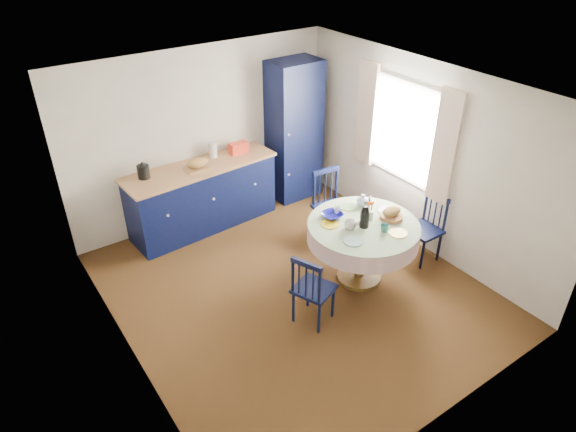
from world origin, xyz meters
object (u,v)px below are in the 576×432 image
mug_d (337,211)px  mug_c (366,203)px  dining_table (363,233)px  pantry_cabinet (294,131)px  mug_a (350,225)px  chair_left (312,289)px  cobalt_bowl (332,215)px  chair_right (426,228)px  mug_b (384,228)px  kitchen_counter (202,195)px  chair_far (331,205)px

mug_d → mug_c: bearing=-9.5°
dining_table → pantry_cabinet: bearing=75.5°
mug_a → mug_c: mug_a is taller
chair_left → cobalt_bowl: size_ratio=3.64×
chair_left → pantry_cabinet: bearing=-53.4°
pantry_cabinet → chair_right: pantry_cabinet is taller
mug_b → mug_d: bearing=107.8°
kitchen_counter → mug_b: 2.76m
chair_left → chair_right: size_ratio=0.99×
dining_table → chair_left: (-0.97, -0.27, -0.22)m
chair_far → chair_right: 1.30m
cobalt_bowl → mug_a: bearing=-87.7°
kitchen_counter → chair_left: (0.06, -2.51, -0.03)m
dining_table → cobalt_bowl: dining_table is taller
kitchen_counter → chair_far: kitchen_counter is taller
dining_table → mug_a: 0.28m
mug_d → chair_right: bearing=-24.4°
pantry_cabinet → chair_far: bearing=-104.5°
dining_table → mug_a: dining_table is taller
kitchen_counter → pantry_cabinet: (1.63, 0.04, 0.58)m
chair_far → chair_right: size_ratio=1.09×
pantry_cabinet → cobalt_bowl: bearing=-113.8°
chair_left → chair_right: chair_right is taller
pantry_cabinet → cobalt_bowl: 2.13m
mug_b → mug_c: (0.21, 0.55, 0.00)m
kitchen_counter → mug_a: kitchen_counter is taller
chair_left → chair_far: chair_far is taller
chair_far → cobalt_bowl: bearing=-123.3°
dining_table → mug_c: dining_table is taller
chair_far → mug_b: bearing=-93.9°
mug_d → cobalt_bowl: mug_d is taller
chair_left → chair_far: bearing=-67.4°
cobalt_bowl → pantry_cabinet: bearing=67.3°
chair_right → cobalt_bowl: bearing=-111.4°
dining_table → chair_left: 1.03m
mug_c → mug_d: bearing=170.5°
chair_left → chair_right: 1.95m
dining_table → mug_b: size_ratio=13.54×
mug_a → cobalt_bowl: mug_a is taller
cobalt_bowl → mug_c: bearing=-4.3°
mug_c → chair_right: bearing=-31.7°
chair_far → chair_right: (0.70, -1.10, -0.04)m
chair_left → chair_right: (1.95, 0.13, 0.01)m
mug_a → mug_d: size_ratio=1.37×
chair_far → cobalt_bowl: (-0.50, -0.63, 0.33)m
chair_far → mug_c: 0.75m
mug_a → mug_c: bearing=29.2°
mug_d → mug_a: bearing=-105.2°
mug_c → chair_far: bearing=90.7°
chair_right → mug_a: (-1.19, 0.15, 0.40)m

